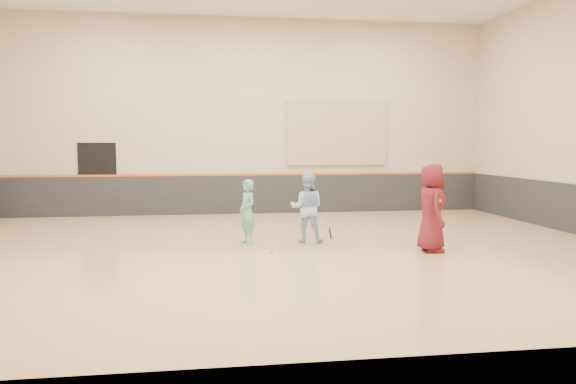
{
  "coord_description": "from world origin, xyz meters",
  "views": [
    {
      "loc": [
        -1.34,
        -11.35,
        2.19
      ],
      "look_at": [
        0.41,
        0.4,
        1.15
      ],
      "focal_mm": 35.0,
      "sensor_mm": 36.0,
      "label": 1
    }
  ],
  "objects": [
    {
      "name": "ball_under_racket",
      "position": [
        -0.04,
        -0.46,
        0.03
      ],
      "size": [
        0.07,
        0.07,
        0.07
      ],
      "primitive_type": "sphere",
      "color": "#BFE034",
      "rests_on": "floor"
    },
    {
      "name": "acoustic_panel",
      "position": [
        2.8,
        5.95,
        2.5
      ],
      "size": [
        3.2,
        0.08,
        2.0
      ],
      "primitive_type": "cube",
      "color": "tan",
      "rests_on": "wall_back"
    },
    {
      "name": "spare_racket",
      "position": [
        -1.77,
        2.6,
        0.06
      ],
      "size": [
        0.69,
        0.69,
        0.11
      ],
      "primitive_type": null,
      "color": "#C5D02D",
      "rests_on": "floor"
    },
    {
      "name": "instructor",
      "position": [
        0.89,
        0.75,
        0.77
      ],
      "size": [
        0.86,
        0.74,
        1.53
      ],
      "primitive_type": "imported",
      "rotation": [
        0.0,
        0.0,
        2.9
      ],
      "color": "#9CC7F1",
      "rests_on": "floor"
    },
    {
      "name": "doorway",
      "position": [
        -4.5,
        5.98,
        1.1
      ],
      "size": [
        1.1,
        0.05,
        2.2
      ],
      "primitive_type": "cube",
      "color": "black",
      "rests_on": "floor"
    },
    {
      "name": "ball_beside_spare",
      "position": [
        -0.79,
        4.0,
        0.03
      ],
      "size": [
        0.07,
        0.07,
        0.07
      ],
      "primitive_type": "sphere",
      "color": "#CDE635",
      "rests_on": "floor"
    },
    {
      "name": "girl",
      "position": [
        -0.44,
        0.7,
        0.7
      ],
      "size": [
        0.51,
        0.6,
        1.4
      ],
      "primitive_type": "imported",
      "rotation": [
        0.0,
        0.0,
        -1.18
      ],
      "color": "#6AB7A6",
      "rests_on": "floor"
    },
    {
      "name": "held_racket",
      "position": [
        1.27,
        0.37,
        0.54
      ],
      "size": [
        0.32,
        0.32,
        0.66
      ],
      "primitive_type": null,
      "color": "#98C02A",
      "rests_on": "instructor"
    },
    {
      "name": "young_man",
      "position": [
        3.17,
        -0.69,
        0.89
      ],
      "size": [
        0.66,
        0.93,
        1.78
      ],
      "primitive_type": "imported",
      "rotation": [
        0.0,
        0.0,
        1.46
      ],
      "color": "maroon",
      "rests_on": "floor"
    },
    {
      "name": "room",
      "position": [
        0.0,
        0.0,
        0.81
      ],
      "size": [
        15.04,
        12.04,
        6.22
      ],
      "color": "tan",
      "rests_on": "ground"
    },
    {
      "name": "wainscot_back",
      "position": [
        0.0,
        5.97,
        0.6
      ],
      "size": [
        14.9,
        0.04,
        1.2
      ],
      "primitive_type": "cube",
      "color": "#232326",
      "rests_on": "floor"
    },
    {
      "name": "ball_in_hand",
      "position": [
        3.25,
        -0.91,
        1.05
      ],
      "size": [
        0.07,
        0.07,
        0.07
      ],
      "primitive_type": "sphere",
      "color": "yellow",
      "rests_on": "young_man"
    },
    {
      "name": "accent_stripe",
      "position": [
        0.0,
        5.96,
        1.22
      ],
      "size": [
        14.9,
        0.03,
        0.06
      ],
      "primitive_type": "cube",
      "color": "#D85914",
      "rests_on": "wall_back"
    }
  ]
}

